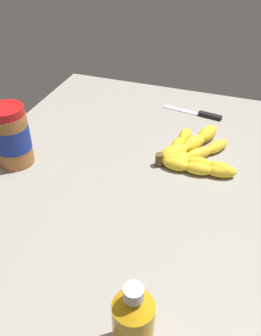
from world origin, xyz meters
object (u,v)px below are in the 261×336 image
Objects in this scene: peanut_butter_jar at (11,136)px; butter_knife at (197,113)px; honey_bottle at (133,322)px; banana_bunch at (193,153)px.

butter_knife is at bearing -44.30° from peanut_butter_jar.
honey_bottle reaches higher than butter_knife.
honey_bottle is at bearing -178.48° from banana_bunch.
banana_bunch is 1.55× the size of honey_bottle.
peanut_butter_jar is at bearing 51.16° from honey_bottle.
peanut_butter_jar reaches higher than butter_knife.
butter_knife is (23.02, 3.06, -1.18)cm from banana_bunch.
banana_bunch is 49.91cm from honey_bottle.
peanut_butter_jar reaches higher than banana_bunch.
peanut_butter_jar is (-15.71, 40.87, 5.83)cm from banana_bunch.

